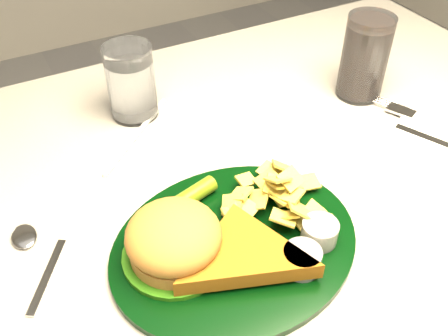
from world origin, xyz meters
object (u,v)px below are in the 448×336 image
at_px(dinner_plate, 235,227).
at_px(fork_napkin, 437,140).
at_px(table, 235,331).
at_px(water_glass, 131,82).
at_px(cola_glass, 365,57).

distance_m(dinner_plate, fork_napkin, 0.36).
distance_m(table, water_glass, 0.49).
height_order(dinner_plate, water_glass, water_glass).
relative_size(dinner_plate, cola_glass, 2.22).
distance_m(table, cola_glass, 0.54).
bearing_deg(table, dinner_plate, -121.51).
xyz_separation_m(table, fork_napkin, (0.30, -0.06, 0.38)).
bearing_deg(fork_napkin, table, 143.84).
bearing_deg(water_glass, fork_napkin, -37.53).
distance_m(dinner_plate, water_glass, 0.31).
relative_size(table, water_glass, 10.28).
height_order(water_glass, fork_napkin, water_glass).
relative_size(cola_glass, fork_napkin, 0.73).
relative_size(dinner_plate, fork_napkin, 1.62).
distance_m(dinner_plate, cola_glass, 0.39).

